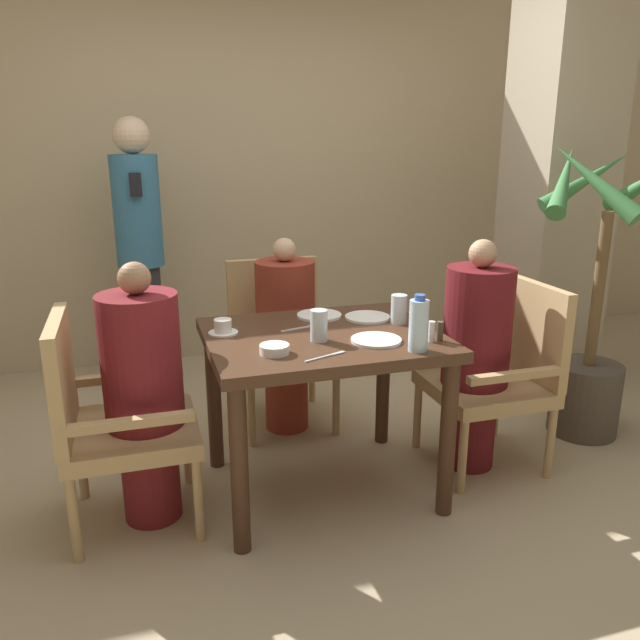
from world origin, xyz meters
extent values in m
plane|color=tan|center=(0.00, 0.00, 0.00)|extent=(16.00, 16.00, 0.00)
cube|color=tan|center=(0.00, 2.07, 1.40)|extent=(8.00, 0.06, 2.80)
cube|color=tan|center=(1.78, 0.84, 1.35)|extent=(0.51, 0.51, 2.70)
cube|color=#422819|center=(0.00, 0.00, 0.73)|extent=(1.01, 0.83, 0.05)
cylinder|color=#422819|center=(-0.44, -0.35, 0.35)|extent=(0.07, 0.07, 0.70)
cylinder|color=#422819|center=(0.44, -0.35, 0.35)|extent=(0.07, 0.07, 0.70)
cylinder|color=#422819|center=(-0.44, 0.35, 0.35)|extent=(0.07, 0.07, 0.70)
cylinder|color=#422819|center=(0.44, 0.35, 0.35)|extent=(0.07, 0.07, 0.70)
cube|color=tan|center=(-0.83, 0.00, 0.40)|extent=(0.53, 0.53, 0.07)
cube|color=tan|center=(-1.07, 0.00, 0.67)|extent=(0.05, 0.53, 0.48)
cube|color=tan|center=(-0.83, 0.24, 0.56)|extent=(0.48, 0.04, 0.04)
cube|color=tan|center=(-0.83, -0.24, 0.56)|extent=(0.48, 0.04, 0.04)
cylinder|color=tan|center=(-0.59, 0.23, 0.18)|extent=(0.04, 0.04, 0.37)
cylinder|color=tan|center=(-0.59, -0.23, 0.18)|extent=(0.04, 0.04, 0.37)
cylinder|color=tan|center=(-1.06, 0.23, 0.18)|extent=(0.04, 0.04, 0.37)
cylinder|color=tan|center=(-1.06, -0.23, 0.18)|extent=(0.04, 0.04, 0.37)
cylinder|color=maroon|center=(-0.77, 0.00, 0.22)|extent=(0.24, 0.24, 0.44)
cylinder|color=maroon|center=(-0.77, 0.00, 0.71)|extent=(0.32, 0.32, 0.55)
sphere|color=#997051|center=(-0.77, 0.00, 1.05)|extent=(0.13, 0.13, 0.13)
cube|color=tan|center=(0.00, 0.74, 0.40)|extent=(0.53, 0.53, 0.07)
cube|color=tan|center=(0.00, 0.98, 0.67)|extent=(0.53, 0.05, 0.48)
cube|color=tan|center=(0.24, 0.74, 0.56)|extent=(0.04, 0.48, 0.04)
cube|color=tan|center=(-0.24, 0.74, 0.56)|extent=(0.04, 0.48, 0.04)
cylinder|color=tan|center=(0.23, 0.50, 0.18)|extent=(0.04, 0.04, 0.37)
cylinder|color=tan|center=(-0.23, 0.50, 0.18)|extent=(0.04, 0.04, 0.37)
cylinder|color=tan|center=(0.23, 0.97, 0.18)|extent=(0.04, 0.04, 0.37)
cylinder|color=tan|center=(-0.23, 0.97, 0.18)|extent=(0.04, 0.04, 0.37)
cylinder|color=maroon|center=(0.00, 0.68, 0.22)|extent=(0.24, 0.24, 0.44)
cylinder|color=maroon|center=(0.00, 0.68, 0.69)|extent=(0.32, 0.32, 0.52)
sphere|color=tan|center=(0.00, 0.68, 1.01)|extent=(0.12, 0.12, 0.12)
cube|color=tan|center=(0.83, 0.00, 0.40)|extent=(0.53, 0.53, 0.07)
cube|color=tan|center=(1.07, 0.00, 0.67)|extent=(0.05, 0.53, 0.48)
cube|color=tan|center=(0.83, -0.24, 0.56)|extent=(0.48, 0.04, 0.04)
cube|color=tan|center=(0.83, 0.24, 0.56)|extent=(0.48, 0.04, 0.04)
cylinder|color=tan|center=(0.59, -0.23, 0.18)|extent=(0.04, 0.04, 0.37)
cylinder|color=tan|center=(0.59, 0.23, 0.18)|extent=(0.04, 0.04, 0.37)
cylinder|color=tan|center=(1.06, -0.23, 0.18)|extent=(0.04, 0.04, 0.37)
cylinder|color=tan|center=(1.06, 0.23, 0.18)|extent=(0.04, 0.04, 0.37)
cylinder|color=#5B1419|center=(0.77, 0.00, 0.22)|extent=(0.24, 0.24, 0.44)
cylinder|color=#5B1419|center=(0.77, 0.00, 0.72)|extent=(0.32, 0.32, 0.57)
sphere|color=tan|center=(0.77, 0.00, 1.07)|extent=(0.13, 0.13, 0.13)
cylinder|color=#2D2D33|center=(-0.71, 1.58, 0.40)|extent=(0.22, 0.22, 0.80)
cylinder|color=teal|center=(-0.71, 1.58, 1.14)|extent=(0.29, 0.29, 0.68)
sphere|color=beige|center=(-0.71, 1.58, 1.59)|extent=(0.22, 0.22, 0.22)
cube|color=black|center=(-0.71, 1.40, 1.31)|extent=(0.07, 0.01, 0.14)
cylinder|color=#4C4238|center=(1.55, 0.13, 0.20)|extent=(0.37, 0.37, 0.40)
cylinder|color=brown|center=(1.55, 0.13, 0.81)|extent=(0.06, 0.06, 0.83)
cone|color=#38753D|center=(1.59, 0.36, 1.36)|extent=(0.53, 0.17, 0.36)
cone|color=#38753D|center=(1.39, 0.29, 1.37)|extent=(0.43, 0.43, 0.38)
cone|color=#38753D|center=(1.36, 0.03, 1.38)|extent=(0.31, 0.49, 0.40)
cylinder|color=white|center=(0.18, -0.17, 0.76)|extent=(0.21, 0.21, 0.01)
cylinder|color=white|center=(0.27, 0.17, 0.76)|extent=(0.21, 0.21, 0.01)
cylinder|color=white|center=(0.06, 0.27, 0.76)|extent=(0.21, 0.21, 0.01)
cylinder|color=white|center=(-0.42, 0.13, 0.76)|extent=(0.13, 0.13, 0.01)
cylinder|color=white|center=(-0.42, 0.13, 0.79)|extent=(0.08, 0.08, 0.06)
cylinder|color=white|center=(-0.26, -0.20, 0.77)|extent=(0.12, 0.12, 0.04)
cylinder|color=silver|center=(0.29, -0.33, 0.86)|extent=(0.08, 0.08, 0.21)
cylinder|color=#3359B2|center=(0.29, -0.33, 0.97)|extent=(0.04, 0.04, 0.02)
cylinder|color=silver|center=(-0.05, -0.09, 0.82)|extent=(0.07, 0.07, 0.13)
cylinder|color=silver|center=(0.38, 0.05, 0.82)|extent=(0.07, 0.07, 0.13)
cylinder|color=white|center=(0.40, -0.24, 0.80)|extent=(0.03, 0.03, 0.09)
cylinder|color=#4C3D2D|center=(0.44, -0.24, 0.80)|extent=(0.03, 0.03, 0.08)
cube|color=silver|center=(-0.09, 0.10, 0.76)|extent=(0.16, 0.05, 0.00)
cube|color=silver|center=(-0.01, 0.12, 0.76)|extent=(0.04, 0.03, 0.00)
cube|color=silver|center=(-0.10, -0.30, 0.76)|extent=(0.16, 0.07, 0.00)
cube|color=silver|center=(-0.02, -0.27, 0.76)|extent=(0.06, 0.04, 0.00)
camera|label=1|loc=(-0.77, -2.47, 1.57)|focal=35.00mm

